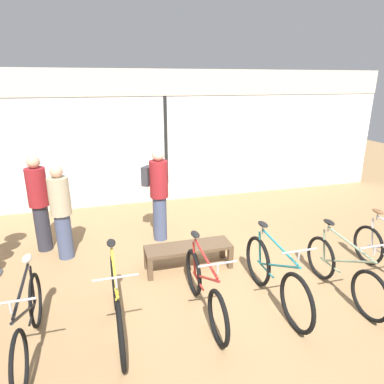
% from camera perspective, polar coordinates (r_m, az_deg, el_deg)
% --- Properties ---
extents(ground_plane, '(24.00, 24.00, 0.00)m').
position_cam_1_polar(ground_plane, '(5.29, 5.56, -15.81)').
color(ground_plane, '#99754C').
extents(shop_back_wall, '(12.00, 0.08, 3.20)m').
position_cam_1_polar(shop_back_wall, '(8.49, -4.43, 9.21)').
color(shop_back_wall, beige).
rests_on(shop_back_wall, ground_plane).
extents(bicycle_far_left, '(0.46, 1.74, 1.02)m').
position_cam_1_polar(bicycle_far_left, '(4.43, -25.63, -19.19)').
color(bicycle_far_left, black).
rests_on(bicycle_far_left, ground_plane).
extents(bicycle_left, '(0.46, 1.76, 1.05)m').
position_cam_1_polar(bicycle_left, '(4.41, -12.43, -17.62)').
color(bicycle_left, black).
rests_on(bicycle_left, ground_plane).
extents(bicycle_center_left, '(0.46, 1.69, 1.01)m').
position_cam_1_polar(bicycle_center_left, '(4.60, 2.05, -15.90)').
color(bicycle_center_left, black).
rests_on(bicycle_center_left, ground_plane).
extents(bicycle_center_right, '(0.46, 1.79, 1.05)m').
position_cam_1_polar(bicycle_center_right, '(4.91, 13.65, -13.62)').
color(bicycle_center_right, black).
rests_on(bicycle_center_right, ground_plane).
extents(bicycle_right, '(0.46, 1.68, 1.01)m').
position_cam_1_polar(bicycle_right, '(5.39, 23.80, -12.08)').
color(bicycle_right, black).
rests_on(bicycle_right, ground_plane).
extents(display_bench, '(1.40, 0.44, 0.40)m').
position_cam_1_polar(display_bench, '(5.61, -0.60, -9.60)').
color(display_bench, brown).
rests_on(display_bench, ground_plane).
extents(customer_near_rack, '(0.35, 0.35, 1.74)m').
position_cam_1_polar(customer_near_rack, '(6.55, -24.15, -1.51)').
color(customer_near_rack, '#2D2D38').
rests_on(customer_near_rack, ground_plane).
extents(customer_by_window, '(0.38, 0.38, 1.65)m').
position_cam_1_polar(customer_by_window, '(6.13, -20.97, -2.95)').
color(customer_by_window, '#424C6B').
rests_on(customer_by_window, ground_plane).
extents(customer_mid_floor, '(0.55, 0.53, 1.78)m').
position_cam_1_polar(customer_mid_floor, '(6.42, -5.64, 0.04)').
color(customer_mid_floor, '#424C6B').
rests_on(customer_mid_floor, ground_plane).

